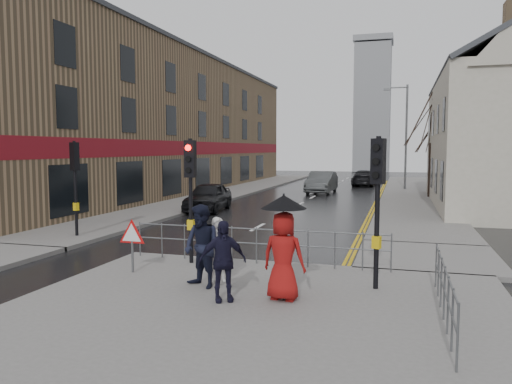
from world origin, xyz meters
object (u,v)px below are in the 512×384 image
Objects in this scene: pedestrian_d at (222,261)px; car_parked at (208,197)px; pedestrian_b at (202,246)px; car_mid at (322,182)px; pedestrian_with_umbrella at (284,245)px; pedestrian_a at (218,250)px.

car_parked is at bearing 83.03° from pedestrian_d.
pedestrian_b is at bearing 104.41° from pedestrian_d.
pedestrian_b reaches higher than pedestrian_d.
pedestrian_d reaches higher than car_mid.
pedestrian_b reaches higher than car_mid.
pedestrian_with_umbrella reaches higher than pedestrian_b.
pedestrian_with_umbrella is 26.86m from car_mid.
pedestrian_a is 1.46m from pedestrian_d.
pedestrian_a reaches higher than car_parked.
pedestrian_d is at bearing -160.10° from pedestrian_with_umbrella.
pedestrian_with_umbrella is 1.31× the size of pedestrian_d.
pedestrian_a is 0.82× the size of pedestrian_b.
pedestrian_a is 14.61m from car_parked.
pedestrian_d is at bearing -84.01° from car_mid.
pedestrian_d is 27.16m from car_mid.
pedestrian_b is 2.03m from pedestrian_with_umbrella.
pedestrian_b is 1.14m from pedestrian_d.
pedestrian_d is (-1.18, -0.43, -0.32)m from pedestrian_with_umbrella.
pedestrian_b is (-0.20, -0.51, 0.17)m from pedestrian_a.
pedestrian_d is 0.38× the size of car_parked.
pedestrian_b is at bearing -74.13° from car_parked.
pedestrian_with_umbrella is (1.98, -0.39, 0.22)m from pedestrian_b.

